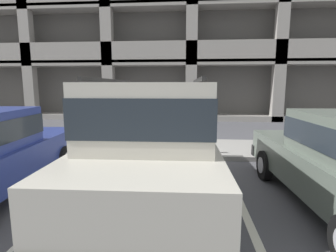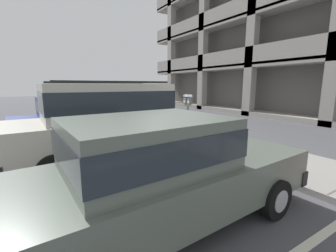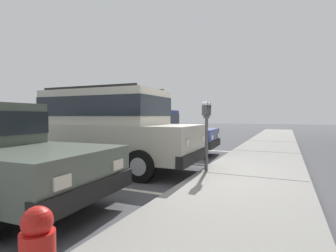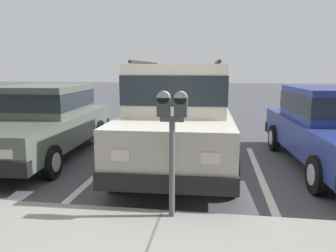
{
  "view_description": "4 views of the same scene",
  "coord_description": "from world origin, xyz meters",
  "px_view_note": "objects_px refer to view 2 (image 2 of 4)",
  "views": [
    {
      "loc": [
        0.61,
        -6.43,
        1.94
      ],
      "look_at": [
        0.13,
        -0.81,
        1.06
      ],
      "focal_mm": 28.0,
      "sensor_mm": 36.0,
      "label": 1
    },
    {
      "loc": [
        5.58,
        -3.91,
        1.95
      ],
      "look_at": [
        -0.04,
        -0.45,
        0.74
      ],
      "focal_mm": 24.0,
      "sensor_mm": 36.0,
      "label": 2
    },
    {
      "loc": [
        5.46,
        1.96,
        1.35
      ],
      "look_at": [
        -0.08,
        -0.55,
        1.11
      ],
      "focal_mm": 28.0,
      "sensor_mm": 36.0,
      "label": 3
    },
    {
      "loc": [
        -0.64,
        4.09,
        1.91
      ],
      "look_at": [
        0.09,
        -0.91,
        1.02
      ],
      "focal_mm": 35.0,
      "sensor_mm": 36.0,
      "label": 4
    }
  ],
  "objects_px": {
    "silver_suv": "(110,119)",
    "parking_meter_near": "(188,107)",
    "red_sedan": "(77,117)",
    "dark_hatchback": "(160,169)"
  },
  "relations": [
    {
      "from": "dark_hatchback",
      "to": "parking_meter_near",
      "type": "height_order",
      "value": "parking_meter_near"
    },
    {
      "from": "red_sedan",
      "to": "parking_meter_near",
      "type": "distance_m",
      "value": 4.02
    },
    {
      "from": "silver_suv",
      "to": "red_sedan",
      "type": "xyz_separation_m",
      "value": [
        -2.97,
        -0.29,
        -0.27
      ]
    },
    {
      "from": "silver_suv",
      "to": "red_sedan",
      "type": "height_order",
      "value": "silver_suv"
    },
    {
      "from": "silver_suv",
      "to": "red_sedan",
      "type": "distance_m",
      "value": 2.99
    },
    {
      "from": "silver_suv",
      "to": "parking_meter_near",
      "type": "relative_size",
      "value": 3.16
    },
    {
      "from": "silver_suv",
      "to": "parking_meter_near",
      "type": "distance_m",
      "value": 2.59
    },
    {
      "from": "dark_hatchback",
      "to": "parking_meter_near",
      "type": "bearing_deg",
      "value": 135.59
    },
    {
      "from": "silver_suv",
      "to": "parking_meter_near",
      "type": "bearing_deg",
      "value": 92.51
    },
    {
      "from": "silver_suv",
      "to": "dark_hatchback",
      "type": "relative_size",
      "value": 1.06
    }
  ]
}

